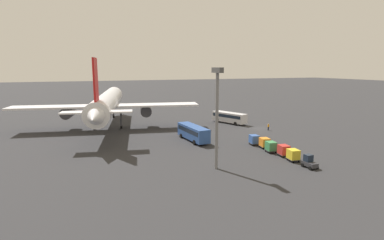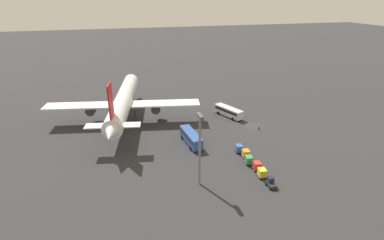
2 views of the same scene
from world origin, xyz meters
name	(u,v)px [view 2 (image 2 of 2)]	position (x,y,z in m)	size (l,w,h in m)	color
ground_plane	(252,126)	(0.00, 0.00, 0.00)	(600.00, 600.00, 0.00)	#2D2D30
airplane	(124,101)	(14.60, 36.81, 6.63)	(53.98, 46.83, 17.64)	silver
shuttle_bus_near	(229,111)	(9.25, 3.93, 1.87)	(10.97, 6.63, 3.11)	silver
shuttle_bus_far	(191,137)	(-6.07, 20.96, 1.97)	(11.08, 3.73, 3.29)	#2D5199
baggage_tug	(271,183)	(-29.39, 10.17, 0.94)	(2.41, 1.64, 2.10)	#333338
worker_person	(259,127)	(-2.85, -0.82, 0.87)	(0.38, 0.38, 1.74)	#1E1E2D
cargo_cart_yellow	(262,173)	(-25.77, 10.34, 1.19)	(2.20, 1.93, 2.06)	#38383D
cargo_cart_red	(257,166)	(-22.84, 10.05, 1.19)	(2.20, 1.93, 2.06)	#38383D
cargo_cart_green	(249,160)	(-19.91, 10.67, 1.19)	(2.20, 1.93, 2.06)	#38383D
cargo_cart_orange	(246,153)	(-16.98, 10.06, 1.19)	(2.20, 1.93, 2.06)	#38383D
cargo_cart_blue	(239,148)	(-14.05, 10.60, 1.19)	(2.20, 1.93, 2.06)	#38383D
light_pole	(200,142)	(-24.42, 24.21, 9.83)	(2.80, 0.70, 15.80)	slate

